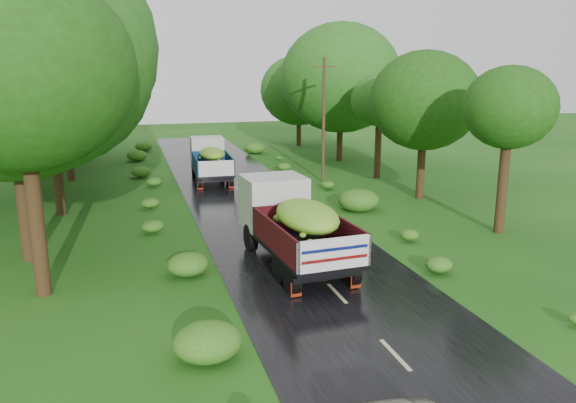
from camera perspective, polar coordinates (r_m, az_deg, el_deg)
name	(u,v)px	position (r m, az deg, el deg)	size (l,w,h in m)	color
ground	(395,355)	(14.58, 10.82, -15.10)	(120.00, 120.00, 0.00)	#12440E
road	(326,282)	(18.73, 3.91, -8.17)	(6.50, 80.00, 0.02)	black
road_lines	(316,271)	(19.60, 2.91, -7.10)	(0.12, 69.60, 0.00)	#BFB78C
truck_near	(292,220)	(20.03, 0.39, -1.90)	(2.84, 6.85, 2.82)	black
truck_far	(210,158)	(35.11, -7.92, 4.39)	(2.32, 6.03, 2.50)	black
utility_pole	(324,119)	(34.27, 3.64, 8.37)	(1.31, 0.22, 7.48)	#382616
trees_left	(40,64)	(32.98, -23.91, 12.63)	(7.36, 33.37, 10.25)	black
trees_right	(354,90)	(39.27, 6.71, 11.20)	(4.49, 31.48, 8.02)	black
shrubs	(262,208)	(26.86, -2.61, -0.64)	(11.90, 44.00, 0.70)	#235A15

